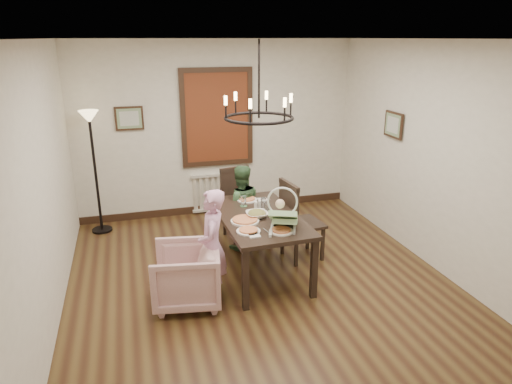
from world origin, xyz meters
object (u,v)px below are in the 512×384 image
chair_far (241,204)px  elderly_woman (213,255)px  dining_table (259,222)px  floor_lamp (96,174)px  chair_right (303,219)px  armchair (186,275)px  drinking_glass (268,209)px  baby_bouncer (284,214)px  seated_man (241,215)px

chair_far → elderly_woman: elderly_woman is taller
dining_table → floor_lamp: floor_lamp is taller
elderly_woman → floor_lamp: floor_lamp is taller
chair_right → floor_lamp: bearing=50.0°
chair_far → elderly_woman: (-0.71, -1.54, 0.02)m
armchair → drinking_glass: (1.07, 0.45, 0.50)m
chair_right → baby_bouncer: 0.94m
chair_far → chair_right: chair_right is taller
dining_table → drinking_glass: drinking_glass is taller
chair_right → floor_lamp: size_ratio=0.61×
chair_right → elderly_woman: chair_right is taller
baby_bouncer → drinking_glass: baby_bouncer is taller
drinking_glass → floor_lamp: size_ratio=0.07×
chair_right → elderly_woman: (-1.34, -0.68, -0.01)m
dining_table → drinking_glass: size_ratio=12.46×
dining_table → chair_right: size_ratio=1.53×
seated_man → armchair: bearing=55.2°
chair_far → baby_bouncer: bearing=-97.9°
chair_right → elderly_woman: 1.50m
baby_bouncer → armchair: bearing=-157.4°
drinking_glass → dining_table: bearing=177.7°
chair_far → floor_lamp: (-2.00, 0.80, 0.38)m
chair_right → baby_bouncer: size_ratio=2.19×
seated_man → baby_bouncer: baby_bouncer is taller
elderly_woman → floor_lamp: size_ratio=0.60×
dining_table → seated_man: size_ratio=1.68×
dining_table → elderly_woman: elderly_woman is taller
chair_far → elderly_woman: size_ratio=0.96×
armchair → floor_lamp: (-0.99, 2.35, 0.56)m
dining_table → chair_right: 0.73m
baby_bouncer → drinking_glass: 0.46m
floor_lamp → armchair: bearing=-67.1°
armchair → baby_bouncer: 1.27m
dining_table → elderly_woman: size_ratio=1.56×
baby_bouncer → elderly_woman: bearing=-157.7°
chair_right → drinking_glass: size_ratio=8.16×
elderly_woman → floor_lamp: 2.70m
chair_far → seated_man: size_ratio=1.04×
chair_far → armchair: bearing=-135.0°
seated_man → floor_lamp: (-1.91, 1.15, 0.40)m
dining_table → chair_right: bearing=16.9°
dining_table → armchair: (-0.96, -0.45, -0.35)m
dining_table → armchair: bearing=-156.9°
chair_far → chair_right: size_ratio=0.95×
dining_table → elderly_woman: 0.81m
seated_man → baby_bouncer: (0.20, -1.19, 0.43)m
dining_table → chair_right: (0.68, 0.23, -0.14)m
elderly_woman → drinking_glass: 0.94m
baby_bouncer → floor_lamp: size_ratio=0.28×
chair_far → armchair: chair_far is taller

